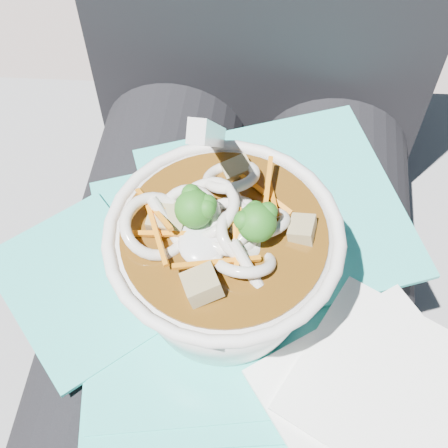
# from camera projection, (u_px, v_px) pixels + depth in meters

# --- Properties ---
(stone_ledge) EXTENTS (1.03, 0.57, 0.45)m
(stone_ledge) POSITION_uv_depth(u_px,v_px,m) (240.00, 323.00, 0.90)
(stone_ledge) COLOR slate
(stone_ledge) RESTS_ON ground
(lap) EXTENTS (0.33, 0.48, 0.16)m
(lap) POSITION_uv_depth(u_px,v_px,m) (230.00, 333.00, 0.57)
(lap) COLOR black
(lap) RESTS_ON stone_ledge
(person_body) EXTENTS (0.34, 0.94, 1.00)m
(person_body) POSITION_uv_depth(u_px,v_px,m) (242.00, 234.00, 0.60)
(person_body) COLOR black
(person_body) RESTS_ON ground
(plastic_bag) EXTENTS (0.37, 0.40, 0.01)m
(plastic_bag) POSITION_uv_depth(u_px,v_px,m) (222.00, 290.00, 0.50)
(plastic_bag) COLOR #2FC4B7
(plastic_bag) RESTS_ON lap
(napkins) EXTENTS (0.20, 0.20, 0.01)m
(napkins) POSITION_uv_depth(u_px,v_px,m) (383.00, 399.00, 0.44)
(napkins) COLOR white
(napkins) RESTS_ON plastic_bag
(udon_bowl) EXTENTS (0.18, 0.18, 0.20)m
(udon_bowl) POSITION_uv_depth(u_px,v_px,m) (223.00, 257.00, 0.44)
(udon_bowl) COLOR white
(udon_bowl) RESTS_ON plastic_bag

